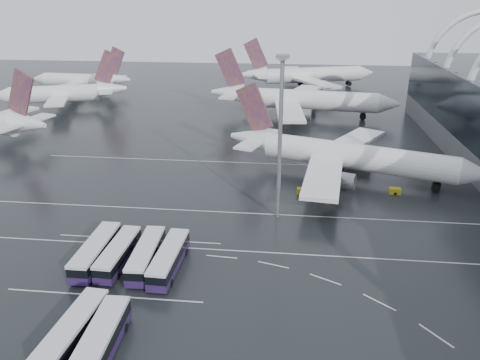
# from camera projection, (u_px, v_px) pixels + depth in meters

# --- Properties ---
(ground) EXTENTS (420.00, 420.00, 0.00)m
(ground) POSITION_uv_depth(u_px,v_px,m) (281.00, 247.00, 77.02)
(ground) COLOR black
(ground) RESTS_ON ground
(lane_marking_near) EXTENTS (120.00, 0.25, 0.01)m
(lane_marking_near) POSITION_uv_depth(u_px,v_px,m) (280.00, 253.00, 75.18)
(lane_marking_near) COLOR beige
(lane_marking_near) RESTS_ON ground
(lane_marking_mid) EXTENTS (120.00, 0.25, 0.01)m
(lane_marking_mid) POSITION_uv_depth(u_px,v_px,m) (282.00, 215.00, 88.08)
(lane_marking_mid) COLOR beige
(lane_marking_mid) RESTS_ON ground
(lane_marking_far) EXTENTS (120.00, 0.25, 0.01)m
(lane_marking_far) POSITION_uv_depth(u_px,v_px,m) (285.00, 164.00, 113.88)
(lane_marking_far) COLOR beige
(lane_marking_far) RESTS_ON ground
(bus_bay_line_south) EXTENTS (28.00, 0.25, 0.01)m
(bus_bay_line_south) POSITION_uv_depth(u_px,v_px,m) (104.00, 296.00, 64.69)
(bus_bay_line_south) COLOR beige
(bus_bay_line_south) RESTS_ON ground
(bus_bay_line_north) EXTENTS (28.00, 0.25, 0.01)m
(bus_bay_line_north) POSITION_uv_depth(u_px,v_px,m) (139.00, 239.00, 79.44)
(bus_bay_line_north) COLOR beige
(bus_bay_line_north) RESTS_ON ground
(airliner_main) EXTENTS (56.64, 49.12, 19.71)m
(airliner_main) POSITION_uv_depth(u_px,v_px,m) (344.00, 156.00, 104.56)
(airliner_main) COLOR white
(airliner_main) RESTS_ON ground
(airliner_gate_b) EXTENTS (62.86, 56.07, 21.82)m
(airliner_gate_b) POSITION_uv_depth(u_px,v_px,m) (299.00, 100.00, 155.83)
(airliner_gate_b) COLOR white
(airliner_gate_b) RESTS_ON ground
(airliner_gate_c) EXTENTS (59.09, 53.82, 21.58)m
(airliner_gate_c) POSITION_uv_depth(u_px,v_px,m) (306.00, 76.00, 201.53)
(airliner_gate_c) COLOR white
(airliner_gate_c) RESTS_ON ground
(jet_remote_mid) EXTENTS (45.53, 37.03, 20.21)m
(jet_remote_mid) POSITION_uv_depth(u_px,v_px,m) (63.00, 94.00, 166.88)
(jet_remote_mid) COLOR white
(jet_remote_mid) RESTS_ON ground
(jet_remote_far) EXTENTS (43.34, 34.91, 18.89)m
(jet_remote_far) POSITION_uv_depth(u_px,v_px,m) (82.00, 81.00, 193.06)
(jet_remote_far) COLOR white
(jet_remote_far) RESTS_ON ground
(bus_row_near_a) EXTENTS (3.36, 13.95, 3.43)m
(bus_row_near_a) POSITION_uv_depth(u_px,v_px,m) (96.00, 251.00, 72.08)
(bus_row_near_a) COLOR #241543
(bus_row_near_a) RESTS_ON ground
(bus_row_near_b) EXTENTS (3.40, 13.04, 3.19)m
(bus_row_near_b) POSITION_uv_depth(u_px,v_px,m) (118.00, 253.00, 71.75)
(bus_row_near_b) COLOR #241543
(bus_row_near_b) RESTS_ON ground
(bus_row_near_c) EXTENTS (3.57, 13.46, 3.29)m
(bus_row_near_c) POSITION_uv_depth(u_px,v_px,m) (146.00, 255.00, 71.24)
(bus_row_near_c) COLOR #241543
(bus_row_near_c) RESTS_ON ground
(bus_row_near_d) EXTENTS (3.55, 13.58, 3.32)m
(bus_row_near_d) POSITION_uv_depth(u_px,v_px,m) (169.00, 258.00, 70.27)
(bus_row_near_d) COLOR #241543
(bus_row_near_d) RESTS_ON ground
(bus_row_far_b) EXTENTS (4.07, 13.77, 3.34)m
(bus_row_far_b) POSITION_uv_depth(u_px,v_px,m) (72.00, 332.00, 55.02)
(bus_row_far_b) COLOR #241543
(bus_row_far_b) RESTS_ON ground
(bus_row_far_c) EXTENTS (3.65, 14.04, 3.43)m
(bus_row_far_c) POSITION_uv_depth(u_px,v_px,m) (100.00, 344.00, 53.17)
(bus_row_far_c) COLOR #241543
(bus_row_far_c) RESTS_ON ground
(floodlight_mast) EXTENTS (2.26, 2.26, 29.54)m
(floodlight_mast) POSITION_uv_depth(u_px,v_px,m) (281.00, 120.00, 80.41)
(floodlight_mast) COLOR gray
(floodlight_mast) RESTS_ON ground
(gse_cart_belly_a) EXTENTS (2.31, 1.36, 1.26)m
(gse_cart_belly_a) POSITION_uv_depth(u_px,v_px,m) (395.00, 191.00, 97.07)
(gse_cart_belly_a) COLOR #A89216
(gse_cart_belly_a) RESTS_ON ground
(gse_cart_belly_c) EXTENTS (2.24, 1.32, 1.22)m
(gse_cart_belly_c) POSITION_uv_depth(u_px,v_px,m) (302.00, 191.00, 97.04)
(gse_cart_belly_c) COLOR #A89216
(gse_cart_belly_c) RESTS_ON ground
(gse_cart_belly_e) EXTENTS (2.41, 1.42, 1.31)m
(gse_cart_belly_e) POSITION_uv_depth(u_px,v_px,m) (336.00, 176.00, 104.81)
(gse_cart_belly_e) COLOR #A89216
(gse_cart_belly_e) RESTS_ON ground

